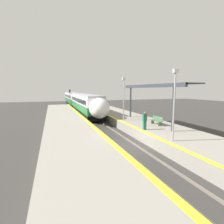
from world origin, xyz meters
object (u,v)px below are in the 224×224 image
Objects in this scene: train at (78,100)px; lamppost_mid at (124,96)px; platform_bench at (157,120)px; person_waiting at (145,120)px; railway_signal at (70,98)px; lamppost_near at (174,100)px.

train is 8.17× the size of lamppost_mid.
lamppost_mid is (-2.27, 3.72, 2.46)m from platform_bench.
person_waiting is at bearing -91.31° from lamppost_mid.
railway_signal is 29.51m from lamppost_near.
lamppost_near is (2.43, -30.86, 1.73)m from train.
person_waiting is 0.33× the size of lamppost_mid.
person_waiting reaches higher than platform_bench.
train is at bearing 100.48° from platform_bench.
platform_bench is 0.38× the size of railway_signal.
lamppost_mid is at bearing -77.73° from railway_signal.
railway_signal is at bearing 105.60° from platform_bench.
railway_signal is 20.48m from lamppost_mid.
train is 23.37× the size of platform_bench.
train is 25.84m from platform_bench.
person_waiting is at bearing -80.53° from railway_signal.
lamppost_mid is (2.43, -21.68, 1.73)m from train.
person_waiting is (2.31, -27.01, -0.34)m from train.
train is 27.11m from person_waiting.
person_waiting is 5.72m from lamppost_mid.
railway_signal is at bearing 99.47° from person_waiting.
railway_signal reaches higher than platform_bench.
lamppost_near is (0.12, -3.85, 2.08)m from person_waiting.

